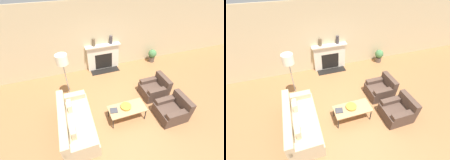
% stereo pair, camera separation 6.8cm
% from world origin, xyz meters
% --- Properties ---
extents(ground_plane, '(18.00, 18.00, 0.00)m').
position_xyz_m(ground_plane, '(0.00, 0.00, 0.00)').
color(ground_plane, '#99663D').
extents(wall_back, '(18.00, 0.06, 2.90)m').
position_xyz_m(wall_back, '(0.00, 3.08, 1.45)').
color(wall_back, '#C6B289').
rests_on(wall_back, ground_plane).
extents(fireplace, '(1.53, 0.59, 1.16)m').
position_xyz_m(fireplace, '(0.03, 2.94, 0.56)').
color(fireplace, beige).
rests_on(fireplace, ground_plane).
extents(couch, '(0.89, 1.98, 0.81)m').
position_xyz_m(couch, '(-1.64, 0.06, 0.31)').
color(couch, tan).
rests_on(couch, ground_plane).
extents(armchair_near, '(0.88, 0.79, 0.75)m').
position_xyz_m(armchair_near, '(1.32, -0.41, 0.28)').
color(armchair_near, '#4C382D').
rests_on(armchair_near, ground_plane).
extents(armchair_far, '(0.88, 0.79, 0.75)m').
position_xyz_m(armchair_far, '(1.32, 0.65, 0.28)').
color(armchair_far, '#4C382D').
rests_on(armchair_far, ground_plane).
extents(coffee_table, '(1.14, 0.54, 0.46)m').
position_xyz_m(coffee_table, '(-0.07, -0.03, 0.42)').
color(coffee_table, tan).
rests_on(coffee_table, ground_plane).
extents(bowl, '(0.32, 0.32, 0.07)m').
position_xyz_m(bowl, '(-0.10, 0.02, 0.50)').
color(bowl, '#BC8E2D').
rests_on(bowl, coffee_table).
extents(book, '(0.26, 0.23, 0.02)m').
position_xyz_m(book, '(-0.49, 0.01, 0.47)').
color(book, '#38383D').
rests_on(book, coffee_table).
extents(floor_lamp, '(0.36, 0.36, 1.79)m').
position_xyz_m(floor_lamp, '(-1.65, 1.44, 1.51)').
color(floor_lamp, gray).
rests_on(floor_lamp, ground_plane).
extents(mantel_vase_left, '(0.13, 0.13, 0.32)m').
position_xyz_m(mantel_vase_left, '(-0.34, 2.95, 1.32)').
color(mantel_vase_left, brown).
rests_on(mantel_vase_left, fireplace).
extents(mantel_vase_center_left, '(0.13, 0.13, 0.34)m').
position_xyz_m(mantel_vase_center_left, '(0.40, 2.95, 1.33)').
color(mantel_vase_center_left, '#3D383D').
rests_on(mantel_vase_center_left, fireplace).
extents(potted_plant, '(0.39, 0.39, 0.62)m').
position_xyz_m(potted_plant, '(2.44, 2.73, 0.35)').
color(potted_plant, brown).
rests_on(potted_plant, ground_plane).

